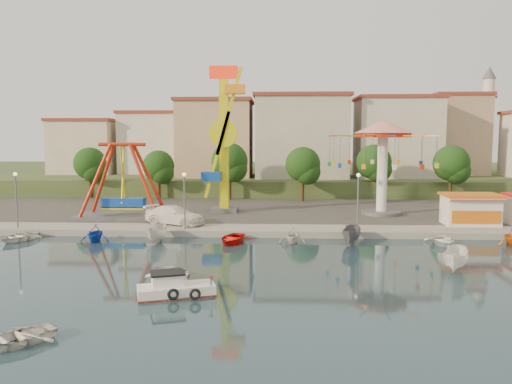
# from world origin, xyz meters

# --- Properties ---
(ground) EXTENTS (200.00, 200.00, 0.00)m
(ground) POSITION_xyz_m (0.00, 0.00, 0.00)
(ground) COLOR #132936
(ground) RESTS_ON ground
(quay_deck) EXTENTS (200.00, 100.00, 0.60)m
(quay_deck) POSITION_xyz_m (0.00, 62.00, 0.30)
(quay_deck) COLOR #9E998E
(quay_deck) RESTS_ON ground
(asphalt_pad) EXTENTS (90.00, 28.00, 0.01)m
(asphalt_pad) POSITION_xyz_m (0.00, 30.00, 0.60)
(asphalt_pad) COLOR #4C4944
(asphalt_pad) RESTS_ON quay_deck
(hill_terrace) EXTENTS (200.00, 60.00, 3.00)m
(hill_terrace) POSITION_xyz_m (0.00, 67.00, 1.50)
(hill_terrace) COLOR #384C26
(hill_terrace) RESTS_ON ground
(pirate_ship_ride) EXTENTS (10.00, 5.00, 8.00)m
(pirate_ship_ride) POSITION_xyz_m (-15.80, 19.52, 4.39)
(pirate_ship_ride) COLOR #59595E
(pirate_ship_ride) RESTS_ON quay_deck
(kamikaze_tower) EXTENTS (4.06, 3.10, 16.50)m
(kamikaze_tower) POSITION_xyz_m (-5.31, 23.70, 8.59)
(kamikaze_tower) COLOR #59595E
(kamikaze_tower) RESTS_ON quay_deck
(wave_swinger) EXTENTS (11.60, 11.60, 10.40)m
(wave_swinger) POSITION_xyz_m (12.16, 22.84, 8.20)
(wave_swinger) COLOR #59595E
(wave_swinger) RESTS_ON quay_deck
(booth_left) EXTENTS (5.40, 3.78, 3.08)m
(booth_left) POSITION_xyz_m (19.50, 16.49, 2.16)
(booth_left) COLOR white
(booth_left) RESTS_ON quay_deck
(lamp_post_0) EXTENTS (0.14, 0.14, 5.00)m
(lamp_post_0) POSITION_xyz_m (-24.00, 13.00, 3.10)
(lamp_post_0) COLOR #59595E
(lamp_post_0) RESTS_ON quay_deck
(lamp_post_1) EXTENTS (0.14, 0.14, 5.00)m
(lamp_post_1) POSITION_xyz_m (-8.00, 13.00, 3.10)
(lamp_post_1) COLOR #59595E
(lamp_post_1) RESTS_ON quay_deck
(lamp_post_2) EXTENTS (0.14, 0.14, 5.00)m
(lamp_post_2) POSITION_xyz_m (8.00, 13.00, 3.10)
(lamp_post_2) COLOR #59595E
(lamp_post_2) RESTS_ON quay_deck
(tree_0) EXTENTS (4.60, 4.60, 7.19)m
(tree_0) POSITION_xyz_m (-26.00, 36.98, 5.47)
(tree_0) COLOR #382314
(tree_0) RESTS_ON quay_deck
(tree_1) EXTENTS (4.35, 4.35, 6.80)m
(tree_1) POSITION_xyz_m (-16.00, 36.24, 5.20)
(tree_1) COLOR #382314
(tree_1) RESTS_ON quay_deck
(tree_2) EXTENTS (5.02, 5.02, 7.85)m
(tree_2) POSITION_xyz_m (-6.00, 35.81, 5.92)
(tree_2) COLOR #382314
(tree_2) RESTS_ON quay_deck
(tree_3) EXTENTS (4.68, 4.68, 7.32)m
(tree_3) POSITION_xyz_m (4.00, 34.36, 5.55)
(tree_3) COLOR #382314
(tree_3) RESTS_ON quay_deck
(tree_4) EXTENTS (4.86, 4.86, 7.60)m
(tree_4) POSITION_xyz_m (14.00, 37.35, 5.75)
(tree_4) COLOR #382314
(tree_4) RESTS_ON quay_deck
(tree_5) EXTENTS (4.83, 4.83, 7.54)m
(tree_5) POSITION_xyz_m (24.00, 35.54, 5.71)
(tree_5) COLOR #382314
(tree_5) RESTS_ON quay_deck
(building_0) EXTENTS (9.26, 9.53, 11.87)m
(building_0) POSITION_xyz_m (-33.37, 46.06, 8.93)
(building_0) COLOR beige
(building_0) RESTS_ON hill_terrace
(building_1) EXTENTS (12.33, 9.01, 8.63)m
(building_1) POSITION_xyz_m (-21.33, 51.38, 7.32)
(building_1) COLOR silver
(building_1) RESTS_ON hill_terrace
(building_2) EXTENTS (11.95, 9.28, 11.23)m
(building_2) POSITION_xyz_m (-8.19, 51.96, 8.62)
(building_2) COLOR tan
(building_2) RESTS_ON hill_terrace
(building_3) EXTENTS (12.59, 10.50, 9.20)m
(building_3) POSITION_xyz_m (5.60, 48.80, 7.60)
(building_3) COLOR beige
(building_3) RESTS_ON hill_terrace
(building_4) EXTENTS (10.75, 9.23, 9.24)m
(building_4) POSITION_xyz_m (19.07, 52.20, 7.62)
(building_4) COLOR beige
(building_4) RESTS_ON hill_terrace
(building_5) EXTENTS (12.77, 10.96, 11.21)m
(building_5) POSITION_xyz_m (32.37, 50.33, 8.61)
(building_5) COLOR tan
(building_5) RESTS_ON hill_terrace
(minaret) EXTENTS (2.80, 2.80, 18.00)m
(minaret) POSITION_xyz_m (36.00, 54.00, 12.55)
(minaret) COLOR silver
(minaret) RESTS_ON hill_terrace
(cabin_motorboat) EXTENTS (4.65, 2.93, 1.53)m
(cabin_motorboat) POSITION_xyz_m (-5.24, -5.05, 0.41)
(cabin_motorboat) COLOR white
(cabin_motorboat) RESTS_ON ground
(rowboat_a) EXTENTS (4.59, 4.94, 0.83)m
(rowboat_a) POSITION_xyz_m (-5.94, -2.07, 0.42)
(rowboat_a) COLOR silver
(rowboat_a) RESTS_ON ground
(rowboat_b) EXTENTS (3.99, 4.09, 0.69)m
(rowboat_b) POSITION_xyz_m (-10.76, -12.07, 0.35)
(rowboat_b) COLOR silver
(rowboat_b) RESTS_ON ground
(skiff) EXTENTS (3.18, 4.47, 1.62)m
(skiff) POSITION_xyz_m (12.88, 1.28, 0.81)
(skiff) COLOR white
(skiff) RESTS_ON ground
(van) EXTENTS (6.69, 4.78, 1.80)m
(van) POSITION_xyz_m (-9.48, 15.61, 1.50)
(van) COLOR white
(van) RESTS_ON quay_deck
(moored_boat_0) EXTENTS (3.80, 4.51, 0.80)m
(moored_boat_0) POSITION_xyz_m (-22.22, 9.80, 0.40)
(moored_boat_0) COLOR silver
(moored_boat_0) RESTS_ON ground
(moored_boat_1) EXTENTS (2.77, 3.13, 1.52)m
(moored_boat_1) POSITION_xyz_m (-15.35, 9.80, 0.76)
(moored_boat_1) COLOR #143CB6
(moored_boat_1) RESTS_ON ground
(moored_boat_2) EXTENTS (1.68, 4.01, 1.52)m
(moored_boat_2) POSITION_xyz_m (-9.89, 9.80, 0.76)
(moored_boat_2) COLOR silver
(moored_boat_2) RESTS_ON ground
(moored_boat_3) EXTENTS (3.60, 4.41, 0.80)m
(moored_boat_3) POSITION_xyz_m (-3.27, 9.80, 0.40)
(moored_boat_3) COLOR red
(moored_boat_3) RESTS_ON ground
(moored_boat_4) EXTENTS (2.84, 3.14, 1.45)m
(moored_boat_4) POSITION_xyz_m (1.98, 9.80, 0.73)
(moored_boat_4) COLOR silver
(moored_boat_4) RESTS_ON ground
(moored_boat_5) EXTENTS (2.45, 4.24, 1.54)m
(moored_boat_5) POSITION_xyz_m (7.04, 9.80, 0.77)
(moored_boat_5) COLOR #5D5C61
(moored_boat_5) RESTS_ON ground
(moored_boat_6) EXTENTS (2.72, 3.75, 0.76)m
(moored_boat_6) POSITION_xyz_m (14.77, 9.80, 0.38)
(moored_boat_6) COLOR white
(moored_boat_6) RESTS_ON ground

